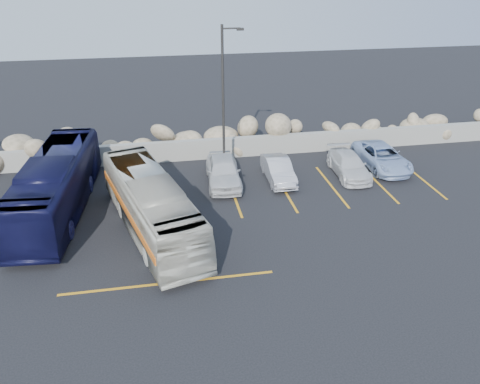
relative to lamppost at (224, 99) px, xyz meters
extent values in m
plane|color=black|center=(-2.56, -9.50, -4.30)|extent=(90.00, 90.00, 0.00)
cube|color=gray|center=(-2.56, 2.50, -3.70)|extent=(60.00, 0.40, 1.20)
cube|color=orange|center=(-5.06, -2.50, -4.29)|extent=(0.12, 5.00, 0.01)
cube|color=orange|center=(0.04, -2.50, -4.29)|extent=(0.12, 5.00, 0.01)
cube|color=orange|center=(2.74, -2.50, -4.29)|extent=(0.12, 5.00, 0.01)
cube|color=orange|center=(5.34, -2.50, -4.29)|extent=(0.12, 5.00, 0.01)
cube|color=orange|center=(7.94, -2.50, -4.29)|extent=(0.12, 5.00, 0.01)
cube|color=orange|center=(10.54, -2.50, -4.29)|extent=(0.12, 5.00, 0.01)
cube|color=orange|center=(-3.56, -9.30, -4.29)|extent=(8.00, 0.12, 0.01)
cylinder|color=#322F2C|center=(-0.06, 0.00, -0.30)|extent=(0.14, 0.14, 8.00)
cylinder|color=#322F2C|center=(0.39, 0.00, 3.50)|extent=(0.90, 0.08, 0.08)
cube|color=#322F2C|center=(0.84, 0.00, 3.45)|extent=(0.35, 0.18, 0.12)
imported|color=beige|center=(-4.05, -5.38, -3.01)|extent=(4.65, 9.47, 2.57)
imported|color=#101036|center=(-8.42, -2.75, -2.92)|extent=(3.09, 10.04, 2.76)
imported|color=silver|center=(-0.27, -1.13, -3.56)|extent=(1.96, 4.38, 1.46)
imported|color=#BAB9BF|center=(2.72, -1.27, -3.69)|extent=(1.29, 3.66, 1.20)
imported|color=silver|center=(6.75, -1.27, -3.71)|extent=(1.82, 4.09, 1.17)
imported|color=#97AFD6|center=(9.01, -0.61, -3.66)|extent=(2.23, 4.61, 1.26)
camera|label=1|loc=(-3.39, -23.63, 6.69)|focal=35.00mm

